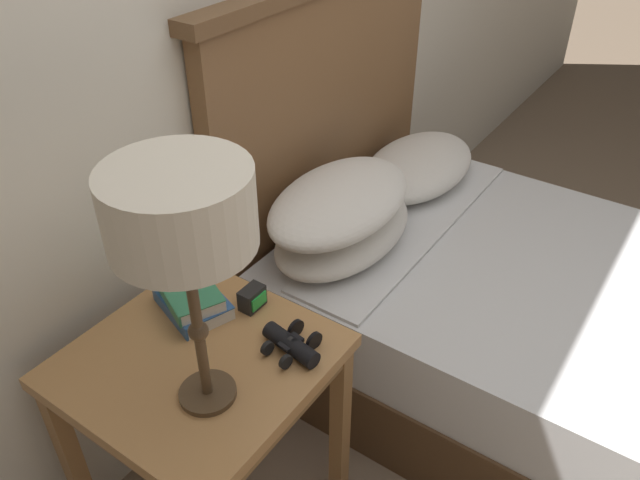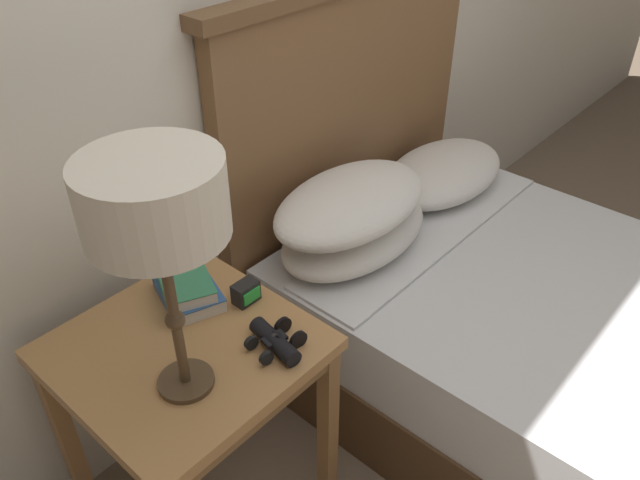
# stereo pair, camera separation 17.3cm
# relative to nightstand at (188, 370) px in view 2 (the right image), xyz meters

# --- Properties ---
(wall_back) EXTENTS (8.00, 0.06, 2.60)m
(wall_back) POSITION_rel_nightstand_xyz_m (0.51, 0.37, 0.72)
(wall_back) COLOR beige
(wall_back) RESTS_ON ground_plane
(nightstand) EXTENTS (0.58, 0.58, 0.67)m
(nightstand) POSITION_rel_nightstand_xyz_m (0.00, 0.00, 0.00)
(nightstand) COLOR #AD7A47
(nightstand) RESTS_ON ground_plane
(bed) EXTENTS (1.30, 1.96, 1.33)m
(bed) POSITION_rel_nightstand_xyz_m (1.00, -0.54, -0.26)
(bed) COLOR #4E3520
(bed) RESTS_ON ground_plane
(table_lamp) EXTENTS (0.28, 0.28, 0.58)m
(table_lamp) POSITION_rel_nightstand_xyz_m (-0.07, -0.11, 0.57)
(table_lamp) COLOR #4C3823
(table_lamp) RESTS_ON nightstand
(book_on_nightstand) EXTENTS (0.20, 0.23, 0.04)m
(book_on_nightstand) POSITION_rel_nightstand_xyz_m (0.12, 0.13, 0.11)
(book_on_nightstand) COLOR silver
(book_on_nightstand) RESTS_ON nightstand
(book_stacked_on_top) EXTENTS (0.19, 0.21, 0.04)m
(book_stacked_on_top) POSITION_rel_nightstand_xyz_m (0.11, 0.12, 0.15)
(book_stacked_on_top) COLOR silver
(book_stacked_on_top) RESTS_ON book_on_nightstand
(binoculars_pair) EXTENTS (0.15, 0.16, 0.05)m
(binoculars_pair) POSITION_rel_nightstand_xyz_m (0.14, -0.18, 0.11)
(binoculars_pair) COLOR black
(binoculars_pair) RESTS_ON nightstand
(alarm_clock) EXTENTS (0.07, 0.05, 0.06)m
(alarm_clock) POSITION_rel_nightstand_xyz_m (0.22, 0.00, 0.12)
(alarm_clock) COLOR black
(alarm_clock) RESTS_ON nightstand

